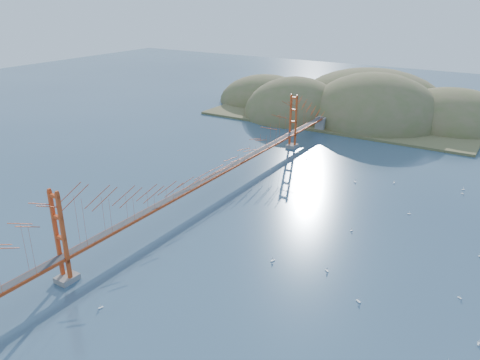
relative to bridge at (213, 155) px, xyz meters
The scene contains 17 objects.
ground 7.01m from the bridge, 90.00° to the right, with size 320.00×320.00×0.00m, color #324C64.
bridge is the anchor object (origin of this frame).
far_headlands 68.73m from the bridge, 88.14° to the left, with size 84.00×58.00×25.00m.
sailboat_1 26.52m from the bridge, 43.93° to the left, with size 0.59×0.59×0.63m.
sailboat_11 41.53m from the bridge, 13.04° to the right, with size 0.52×0.52×0.56m.
sailboat_3 25.79m from the bridge, 76.04° to the left, with size 0.63×0.63×0.67m.
sailboat_0 25.21m from the bridge, ahead, with size 0.49×0.51×0.57m.
sailboat_4 41.33m from the bridge, ahead, with size 0.60×0.60×0.63m.
sailboat_9 43.50m from the bridge, 34.23° to the left, with size 0.57×0.57×0.60m.
sailboat_8 32.14m from the bridge, 17.69° to the left, with size 0.55×0.55×0.59m.
sailboat_5 46.10m from the bridge, 20.75° to the right, with size 0.44×0.54×0.64m.
sailboat_2 35.08m from the bridge, 27.42° to the right, with size 0.63×0.63×0.69m.
sailboat_15 33.03m from the bridge, 40.62° to the left, with size 0.39×0.48×0.57m.
sailboat_7 42.55m from the bridge, 31.98° to the left, with size 0.57×0.57×0.63m.
sailboat_14 23.90m from the bridge, 35.97° to the right, with size 0.60×0.63×0.71m.
sailboat_10 33.23m from the bridge, 77.04° to the right, with size 0.51×0.56×0.63m.
sailboat_6 28.77m from the bridge, 25.39° to the right, with size 0.60×0.60×0.64m.
Camera 1 is at (42.12, -58.81, 31.78)m, focal length 35.00 mm.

